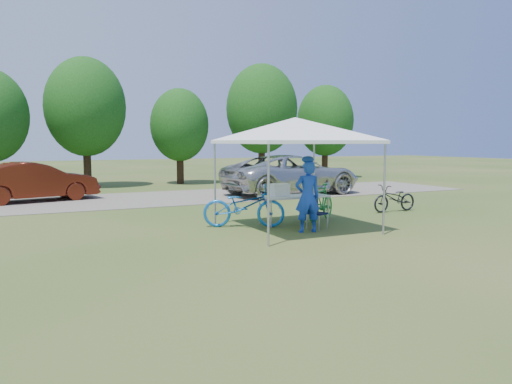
% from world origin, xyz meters
% --- Properties ---
extents(ground, '(100.00, 100.00, 0.00)m').
position_xyz_m(ground, '(0.00, 0.00, 0.00)').
color(ground, '#2D5119').
rests_on(ground, ground).
extents(gravel_strip, '(24.00, 5.00, 0.02)m').
position_xyz_m(gravel_strip, '(0.00, 8.00, 0.01)').
color(gravel_strip, gray).
rests_on(gravel_strip, ground).
extents(canopy, '(4.53, 4.53, 3.00)m').
position_xyz_m(canopy, '(0.00, 0.00, 2.65)').
color(canopy, '#A5A5AA').
rests_on(canopy, ground).
extents(treeline, '(24.89, 4.28, 6.30)m').
position_xyz_m(treeline, '(-0.29, 14.05, 3.53)').
color(treeline, '#382314').
rests_on(treeline, ground).
extents(folding_table, '(1.80, 0.75, 0.74)m').
position_xyz_m(folding_table, '(0.43, 0.76, 0.70)').
color(folding_table, white).
rests_on(folding_table, ground).
extents(folding_chair, '(0.54, 0.57, 0.80)m').
position_xyz_m(folding_chair, '(0.56, -0.05, 0.47)').
color(folding_chair, black).
rests_on(folding_chair, ground).
extents(cooler, '(0.46, 0.31, 0.33)m').
position_xyz_m(cooler, '(-0.00, 0.76, 0.91)').
color(cooler, white).
rests_on(cooler, folding_table).
extents(ice_cream_cup, '(0.09, 0.09, 0.07)m').
position_xyz_m(ice_cream_cup, '(0.94, 0.71, 0.77)').
color(ice_cream_cup, gold).
rests_on(ice_cream_cup, folding_table).
extents(cyclist, '(0.69, 0.52, 1.70)m').
position_xyz_m(cyclist, '(0.08, -0.45, 0.85)').
color(cyclist, '#173FBB').
rests_on(cyclist, ground).
extents(bike_blue, '(2.15, 1.56, 1.08)m').
position_xyz_m(bike_blue, '(-0.98, 0.84, 0.54)').
color(bike_blue, blue).
rests_on(bike_blue, ground).
extents(bike_green, '(1.65, 1.38, 1.02)m').
position_xyz_m(bike_green, '(1.29, 0.78, 0.51)').
color(bike_green, '#1C812D').
rests_on(bike_green, ground).
extents(bike_dark, '(1.62, 0.61, 0.84)m').
position_xyz_m(bike_dark, '(4.34, 1.33, 0.42)').
color(bike_dark, black).
rests_on(bike_dark, ground).
extents(minivan, '(5.96, 3.15, 1.60)m').
position_xyz_m(minivan, '(3.99, 7.03, 0.82)').
color(minivan, silver).
rests_on(minivan, gravel_strip).
extents(sedan, '(4.48, 2.42, 1.40)m').
position_xyz_m(sedan, '(-5.49, 8.98, 0.72)').
color(sedan, '#551B0E').
rests_on(sedan, gravel_strip).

